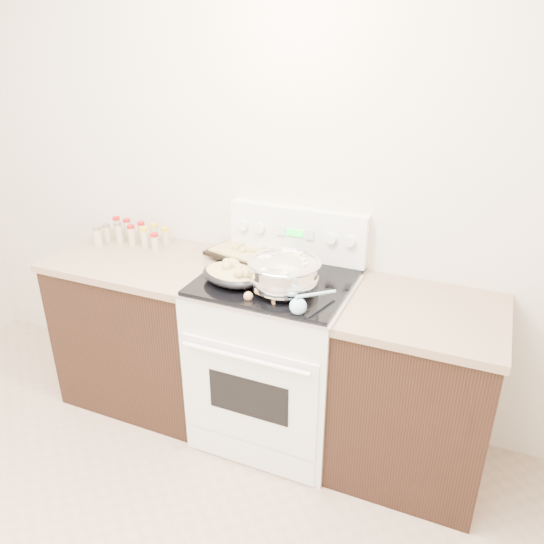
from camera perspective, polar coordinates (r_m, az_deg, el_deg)
The scene contains 9 objects.
counter_left at distance 3.25m, azimuth -13.22°, elevation -5.80°, with size 0.93×0.67×0.92m.
counter_right at distance 2.74m, azimuth 15.02°, elevation -12.34°, with size 0.73×0.67×0.92m.
kitchen_range at distance 2.87m, azimuth 0.43°, elevation -8.87°, with size 0.78×0.73×1.22m.
mixing_bowl at distance 2.48m, azimuth 1.32°, elevation -0.41°, with size 0.38×0.38×0.20m.
roasting_pan at distance 2.58m, azimuth -4.37°, elevation -0.19°, with size 0.38×0.31×0.11m.
baking_sheet at distance 2.90m, azimuth -2.24°, elevation 2.13°, with size 0.50×0.40×0.06m.
wooden_spoon at distance 2.46m, azimuth -1.75°, elevation -2.42°, with size 0.16×0.22×0.04m.
blue_ladle at distance 2.33m, azimuth 3.07°, elevation -3.54°, with size 0.15×0.25×0.10m.
spice_jars at distance 3.22m, azimuth -14.89°, elevation 4.00°, with size 0.39×0.23×0.13m.
Camera 1 is at (1.27, -0.78, 2.08)m, focal length 35.00 mm.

